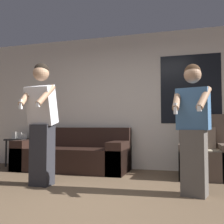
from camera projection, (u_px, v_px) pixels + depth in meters
name	position (u px, v px, depth m)	size (l,w,h in m)	color
ground_plane	(74.00, 209.00, 2.66)	(14.00, 14.00, 0.00)	brown
wall_back	(129.00, 101.00, 5.28)	(6.38, 0.07, 2.70)	silver
couch	(73.00, 155.00, 5.04)	(2.15, 0.88, 0.82)	black
armchair	(204.00, 156.00, 4.35)	(0.81, 0.81, 1.05)	brown
side_table	(19.00, 143.00, 5.61)	(0.44, 0.43, 0.73)	black
person_left	(42.00, 121.00, 3.76)	(0.45, 0.51, 1.76)	#28282D
person_right	(193.00, 128.00, 3.21)	(0.47, 0.53, 1.62)	#56514C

